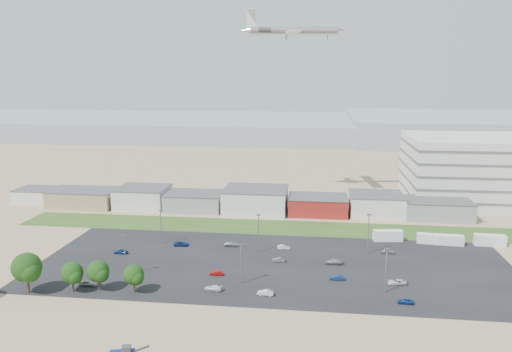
% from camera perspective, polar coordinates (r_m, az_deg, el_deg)
% --- Properties ---
extents(ground, '(700.00, 700.00, 0.00)m').
position_cam_1_polar(ground, '(111.31, -1.57, -13.66)').
color(ground, '#967B5F').
rests_on(ground, ground).
extents(parking_lot, '(120.00, 50.00, 0.01)m').
position_cam_1_polar(parking_lot, '(129.04, 2.02, -10.06)').
color(parking_lot, black).
rests_on(parking_lot, ground).
extents(grass_strip, '(160.00, 16.00, 0.02)m').
position_cam_1_polar(grass_strip, '(159.60, 1.27, -5.84)').
color(grass_strip, '#2B481B').
rests_on(grass_strip, ground).
extents(hills_backdrop, '(700.00, 200.00, 9.00)m').
position_cam_1_polar(hills_backdrop, '(417.66, 10.52, 5.21)').
color(hills_backdrop, gray).
rests_on(hills_backdrop, ground).
extents(building_row, '(170.00, 20.00, 8.00)m').
position_cam_1_polar(building_row, '(179.05, -3.52, -2.64)').
color(building_row, silver).
rests_on(building_row, ground).
extents(box_trailer_a, '(8.59, 3.73, 3.11)m').
position_cam_1_polar(box_trailer_a, '(151.16, 14.84, -6.59)').
color(box_trailer_a, silver).
rests_on(box_trailer_a, ground).
extents(box_trailer_b, '(7.59, 3.14, 2.77)m').
position_cam_1_polar(box_trailer_b, '(152.43, 19.29, -6.78)').
color(box_trailer_b, silver).
rests_on(box_trailer_b, ground).
extents(box_trailer_c, '(7.70, 2.82, 2.84)m').
position_cam_1_polar(box_trailer_c, '(153.07, 21.25, -6.83)').
color(box_trailer_c, silver).
rests_on(box_trailer_c, ground).
extents(box_trailer_d, '(8.49, 3.05, 3.14)m').
position_cam_1_polar(box_trailer_d, '(156.74, 25.16, -6.66)').
color(box_trailer_d, silver).
rests_on(box_trailer_d, ground).
extents(tree_left, '(6.92, 6.92, 10.37)m').
position_cam_1_polar(tree_left, '(122.16, -24.71, -9.78)').
color(tree_left, black).
rests_on(tree_left, ground).
extents(tree_mid, '(5.17, 5.17, 7.75)m').
position_cam_1_polar(tree_mid, '(119.47, -20.27, -10.58)').
color(tree_mid, black).
rests_on(tree_mid, ground).
extents(tree_right, '(5.25, 5.25, 7.87)m').
position_cam_1_polar(tree_right, '(118.35, -17.59, -10.57)').
color(tree_right, black).
rests_on(tree_right, ground).
extents(tree_near, '(4.87, 4.87, 7.30)m').
position_cam_1_polar(tree_near, '(115.24, -13.79, -11.12)').
color(tree_near, black).
rests_on(tree_near, ground).
extents(lightpole_front_l, '(1.19, 0.50, 10.15)m').
position_cam_1_polar(lightpole_front_l, '(124.50, -14.75, -8.76)').
color(lightpole_front_l, slate).
rests_on(lightpole_front_l, ground).
extents(lightpole_front_m, '(1.11, 0.46, 9.41)m').
position_cam_1_polar(lightpole_front_m, '(116.36, -1.73, -10.00)').
color(lightpole_front_m, slate).
rests_on(lightpole_front_m, ground).
extents(lightpole_front_r, '(1.21, 0.50, 10.28)m').
position_cam_1_polar(lightpole_front_r, '(115.03, 14.61, -10.40)').
color(lightpole_front_r, slate).
rests_on(lightpole_front_r, ground).
extents(lightpole_back_l, '(1.16, 0.48, 9.89)m').
position_cam_1_polar(lightpole_back_l, '(144.95, -10.80, -5.78)').
color(lightpole_back_l, slate).
rests_on(lightpole_back_l, ground).
extents(lightpole_back_m, '(1.24, 0.52, 10.53)m').
position_cam_1_polar(lightpole_back_m, '(136.06, 0.30, -6.57)').
color(lightpole_back_m, slate).
rests_on(lightpole_back_m, ground).
extents(lightpole_back_r, '(1.29, 0.54, 11.00)m').
position_cam_1_polar(lightpole_back_r, '(137.99, 12.71, -6.49)').
color(lightpole_back_r, slate).
rests_on(lightpole_back_r, ground).
extents(airliner, '(43.34, 32.67, 11.76)m').
position_cam_1_polar(airliner, '(193.17, 4.35, 16.22)').
color(airliner, silver).
extents(parked_car_0, '(4.38, 2.34, 1.17)m').
position_cam_1_polar(parked_car_0, '(121.54, 15.80, -11.59)').
color(parked_car_0, silver).
rests_on(parked_car_0, ground).
extents(parked_car_1, '(3.54, 1.25, 1.16)m').
position_cam_1_polar(parked_car_1, '(121.10, 9.25, -11.38)').
color(parked_car_1, navy).
rests_on(parked_car_1, ground).
extents(parked_car_2, '(3.44, 1.52, 1.15)m').
position_cam_1_polar(parked_car_2, '(112.61, 16.72, -13.53)').
color(parked_car_2, navy).
rests_on(parked_car_2, ground).
extents(parked_car_3, '(4.16, 2.04, 1.16)m').
position_cam_1_polar(parked_car_3, '(114.57, -4.93, -12.63)').
color(parked_car_3, silver).
rests_on(parked_car_3, ground).
extents(parked_car_4, '(3.39, 1.36, 1.09)m').
position_cam_1_polar(parked_car_4, '(122.59, -4.55, -10.99)').
color(parked_car_4, maroon).
rests_on(parked_car_4, ground).
extents(parked_car_5, '(3.80, 1.83, 1.25)m').
position_cam_1_polar(parked_car_5, '(140.98, -15.19, -8.32)').
color(parked_car_5, navy).
rests_on(parked_car_5, ground).
extents(parked_car_6, '(4.35, 1.84, 1.25)m').
position_cam_1_polar(parked_car_6, '(142.00, -2.79, -7.78)').
color(parked_car_6, '#A5A5AA').
rests_on(parked_car_6, ground).
extents(parked_car_7, '(3.41, 1.25, 1.12)m').
position_cam_1_polar(parked_car_7, '(130.65, 2.63, -9.53)').
color(parked_car_7, '#595B5E').
rests_on(parked_car_7, ground).
extents(parked_car_8, '(3.60, 1.48, 1.22)m').
position_cam_1_polar(parked_car_8, '(140.85, 14.84, -8.32)').
color(parked_car_8, '#A5A5AA').
rests_on(parked_car_8, ground).
extents(parked_car_9, '(4.45, 2.40, 1.19)m').
position_cam_1_polar(parked_car_9, '(143.82, -8.53, -7.66)').
color(parked_car_9, navy).
rests_on(parked_car_9, ground).
extents(parked_car_10, '(4.39, 2.16, 1.23)m').
position_cam_1_polar(parked_car_10, '(122.67, -18.62, -11.52)').
color(parked_car_10, '#A5A5AA').
rests_on(parked_car_10, ground).
extents(parked_car_11, '(3.68, 1.64, 1.17)m').
position_cam_1_polar(parked_car_11, '(139.74, 3.21, -8.12)').
color(parked_car_11, silver).
rests_on(parked_car_11, ground).
extents(parked_car_12, '(4.67, 2.22, 1.31)m').
position_cam_1_polar(parked_car_12, '(130.45, 8.79, -9.64)').
color(parked_car_12, '#A5A5AA').
rests_on(parked_car_12, ground).
extents(parked_car_13, '(3.70, 1.52, 1.19)m').
position_cam_1_polar(parked_car_13, '(111.90, 1.08, -13.18)').
color(parked_car_13, silver).
rests_on(parked_car_13, ground).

